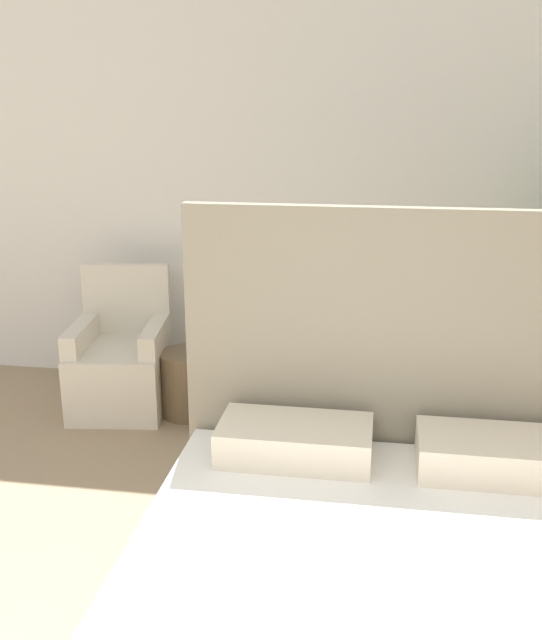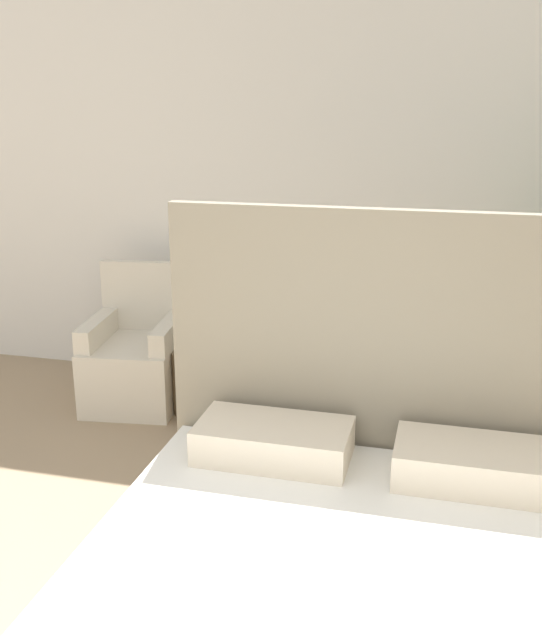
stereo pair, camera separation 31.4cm
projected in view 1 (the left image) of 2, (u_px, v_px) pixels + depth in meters
wall_back at (289, 169)px, 4.54m from camera, size 10.00×0.06×2.90m
armchair_near_window_left at (121, 367)px, 4.47m from camera, size 0.64×0.69×0.87m
armchair_near_window_right at (260, 375)px, 4.34m from camera, size 0.63×0.69×0.87m
side_table at (189, 383)px, 4.39m from camera, size 0.35×0.35×0.40m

